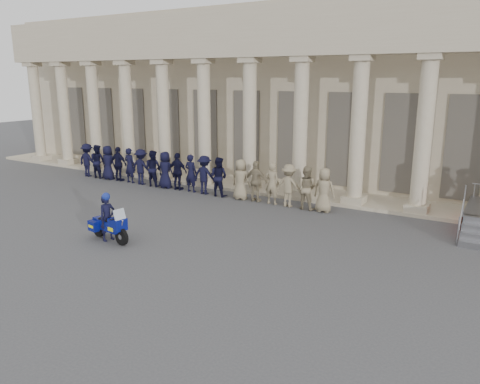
# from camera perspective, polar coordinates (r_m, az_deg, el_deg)

# --- Properties ---
(ground) EXTENTS (90.00, 90.00, 0.00)m
(ground) POSITION_cam_1_polar(r_m,az_deg,el_deg) (15.80, -9.26, -6.44)
(ground) COLOR #414144
(ground) RESTS_ON ground
(building) EXTENTS (40.00, 12.50, 9.00)m
(building) POSITION_cam_1_polar(r_m,az_deg,el_deg) (27.76, 10.64, 11.77)
(building) COLOR tan
(building) RESTS_ON ground
(officer_rank) EXTENTS (14.95, 0.70, 1.84)m
(officer_rank) POSITION_cam_1_polar(r_m,az_deg,el_deg) (22.86, -6.76, 2.39)
(officer_rank) COLOR black
(officer_rank) RESTS_ON ground
(motorcycle) EXTENTS (1.90, 0.89, 1.23)m
(motorcycle) POSITION_cam_1_polar(r_m,az_deg,el_deg) (16.45, -15.59, -4.00)
(motorcycle) COLOR black
(motorcycle) RESTS_ON ground
(rider) EXTENTS (0.47, 0.63, 1.68)m
(rider) POSITION_cam_1_polar(r_m,az_deg,el_deg) (16.45, -15.87, -2.90)
(rider) COLOR black
(rider) RESTS_ON ground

